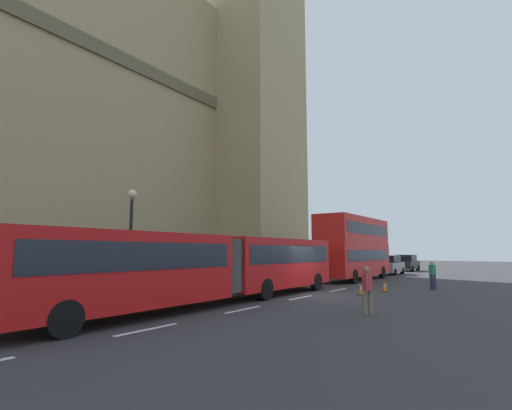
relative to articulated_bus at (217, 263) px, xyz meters
name	(u,v)px	position (x,y,z in m)	size (l,w,h in m)	color
ground_plane	(316,295)	(5.55, -1.99, -1.75)	(160.00, 160.00, 0.00)	#333335
lane_centre_marking	(275,303)	(1.64, -1.99, -1.74)	(25.20, 0.16, 0.01)	silver
articulated_bus	(217,263)	(0.00, 0.00, 0.00)	(17.89, 2.54, 2.90)	red
double_decker_bus	(354,245)	(16.55, 0.00, 0.96)	(10.11, 2.54, 4.90)	red
sedan_lead	(390,265)	(25.44, -0.15, -0.83)	(4.40, 1.86, 1.85)	gray
sedan_trailing	(407,263)	(33.25, 0.07, -0.83)	(4.40, 1.86, 1.85)	black
traffic_cone_west	(362,289)	(6.96, -3.96, -1.46)	(0.36, 0.36, 0.58)	black
traffic_cone_middle	(385,286)	(9.23, -4.49, -1.46)	(0.36, 0.36, 0.58)	black
street_lamp	(131,235)	(-1.20, 4.51, 1.31)	(0.44, 0.44, 5.27)	black
pedestrian_near_cones	(367,289)	(1.05, -6.32, -0.83)	(0.46, 0.44, 1.69)	#726651
pedestrian_by_kerb	(433,274)	(11.74, -6.54, -0.83)	(0.45, 0.35, 1.69)	#262D4C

